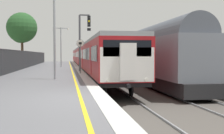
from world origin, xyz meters
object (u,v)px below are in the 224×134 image
platform_lamp_far (61,43)px  signal_gantry (83,36)px  speed_limit_sign (80,52)px  platform_lamp_mid (54,27)px  background_tree_left (22,29)px  freight_train_adjacent_track (140,54)px  commuter_train_at_platform (86,56)px

platform_lamp_far → signal_gantry: bearing=-77.4°
speed_limit_sign → platform_lamp_far: 12.97m
platform_lamp_mid → background_tree_left: size_ratio=0.72×
freight_train_adjacent_track → speed_limit_sign: size_ratio=9.44×
freight_train_adjacent_track → platform_lamp_mid: 11.61m
freight_train_adjacent_track → platform_lamp_mid: (-7.65, -8.59, 1.62)m
platform_lamp_far → background_tree_left: (-5.67, 6.35, 2.26)m
commuter_train_at_platform → speed_limit_sign: commuter_train_at_platform is taller
signal_gantry → platform_lamp_far: (-2.16, 9.69, -0.29)m
speed_limit_sign → platform_lamp_far: (-1.80, 12.79, 1.21)m
platform_lamp_far → background_tree_left: size_ratio=0.65×
commuter_train_at_platform → freight_train_adjacent_track: size_ratio=2.33×
commuter_train_at_platform → freight_train_adjacent_track: 17.46m
commuter_train_at_platform → speed_limit_sign: 20.37m
freight_train_adjacent_track → platform_lamp_mid: size_ratio=4.75×
freight_train_adjacent_track → platform_lamp_far: (-7.65, 9.49, 1.34)m
signal_gantry → platform_lamp_mid: size_ratio=0.96×
speed_limit_sign → platform_lamp_mid: size_ratio=0.50×
platform_lamp_far → freight_train_adjacent_track: bearing=-51.1°
commuter_train_at_platform → signal_gantry: signal_gantry is taller
signal_gantry → speed_limit_sign: 3.46m
platform_lamp_mid → speed_limit_sign: bearing=71.3°
speed_limit_sign → signal_gantry: bearing=83.3°
signal_gantry → platform_lamp_mid: platform_lamp_mid is taller
platform_lamp_mid → background_tree_left: 25.16m
background_tree_left → commuter_train_at_platform: bearing=7.1°
signal_gantry → background_tree_left: 17.95m
platform_lamp_far → platform_lamp_mid: bearing=-90.0°
background_tree_left → signal_gantry: bearing=-64.0°
commuter_train_at_platform → platform_lamp_far: size_ratio=12.22×
commuter_train_at_platform → platform_lamp_far: bearing=-115.9°
signal_gantry → platform_lamp_far: bearing=102.6°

